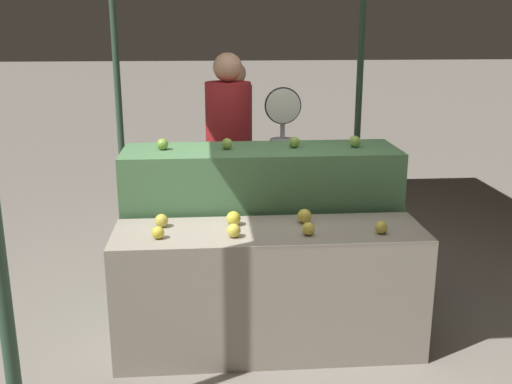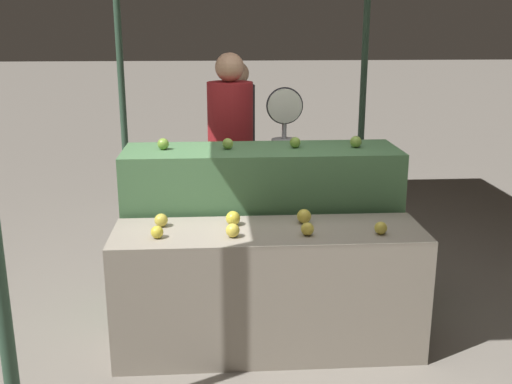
% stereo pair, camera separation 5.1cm
% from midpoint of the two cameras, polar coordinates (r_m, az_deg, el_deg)
% --- Properties ---
extents(ground_plane, '(60.00, 60.00, 0.00)m').
position_cam_midpoint_polar(ground_plane, '(3.89, 1.57, -14.50)').
color(ground_plane, gray).
extents(display_counter_front, '(1.86, 0.55, 0.78)m').
position_cam_midpoint_polar(display_counter_front, '(3.71, 1.62, -9.30)').
color(display_counter_front, gray).
rests_on(display_counter_front, ground_plane).
extents(display_counter_back, '(1.86, 0.55, 1.15)m').
position_cam_midpoint_polar(display_counter_back, '(4.19, 0.86, -3.54)').
color(display_counter_back, '#4C7A4C').
rests_on(display_counter_back, ground_plane).
extents(apple_front_0, '(0.07, 0.07, 0.07)m').
position_cam_midpoint_polar(apple_front_0, '(3.45, -8.99, -3.79)').
color(apple_front_0, gold).
rests_on(apple_front_0, display_counter_front).
extents(apple_front_1, '(0.08, 0.08, 0.08)m').
position_cam_midpoint_polar(apple_front_1, '(3.43, -1.81, -3.68)').
color(apple_front_1, yellow).
rests_on(apple_front_1, display_counter_front).
extents(apple_front_2, '(0.08, 0.08, 0.08)m').
position_cam_midpoint_polar(apple_front_2, '(3.47, 5.34, -3.52)').
color(apple_front_2, yellow).
rests_on(apple_front_2, display_counter_front).
extents(apple_front_3, '(0.07, 0.07, 0.07)m').
position_cam_midpoint_polar(apple_front_3, '(3.56, 12.20, -3.37)').
color(apple_front_3, gold).
rests_on(apple_front_3, display_counter_front).
extents(apple_front_4, '(0.08, 0.08, 0.08)m').
position_cam_midpoint_polar(apple_front_4, '(3.64, -8.63, -2.67)').
color(apple_front_4, gold).
rests_on(apple_front_4, display_counter_front).
extents(apple_front_5, '(0.09, 0.09, 0.09)m').
position_cam_midpoint_polar(apple_front_5, '(3.63, -1.80, -2.51)').
color(apple_front_5, gold).
rests_on(apple_front_5, display_counter_front).
extents(apple_front_6, '(0.09, 0.09, 0.09)m').
position_cam_midpoint_polar(apple_front_6, '(3.68, 4.99, -2.31)').
color(apple_front_6, yellow).
rests_on(apple_front_6, display_counter_front).
extents(apple_back_0, '(0.08, 0.08, 0.08)m').
position_cam_midpoint_polar(apple_back_0, '(4.04, -8.47, 4.55)').
color(apple_back_0, '#7AA338').
rests_on(apple_back_0, display_counter_back).
extents(apple_back_1, '(0.07, 0.07, 0.07)m').
position_cam_midpoint_polar(apple_back_1, '(4.02, -2.33, 4.62)').
color(apple_back_1, '#8EB247').
rests_on(apple_back_1, display_counter_back).
extents(apple_back_2, '(0.07, 0.07, 0.07)m').
position_cam_midpoint_polar(apple_back_2, '(4.07, 4.11, 4.73)').
color(apple_back_2, '#84AD3D').
rests_on(apple_back_2, display_counter_back).
extents(apple_back_3, '(0.08, 0.08, 0.08)m').
position_cam_midpoint_polar(apple_back_3, '(4.13, 9.84, 4.74)').
color(apple_back_3, '#8EB247').
rests_on(apple_back_3, display_counter_back).
extents(produce_scale, '(0.28, 0.20, 1.50)m').
position_cam_midpoint_polar(produce_scale, '(4.65, 3.02, 4.92)').
color(produce_scale, '#99999E').
rests_on(produce_scale, ground_plane).
extents(person_vendor_at_scale, '(0.47, 0.47, 1.74)m').
position_cam_midpoint_polar(person_vendor_at_scale, '(4.86, -2.14, 4.47)').
color(person_vendor_at_scale, '#2D2D38').
rests_on(person_vendor_at_scale, ground_plane).
extents(person_customer_left, '(0.39, 0.39, 1.62)m').
position_cam_midpoint_polar(person_customer_left, '(5.70, -1.47, 5.48)').
color(person_customer_left, '#2D2D38').
rests_on(person_customer_left, ground_plane).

